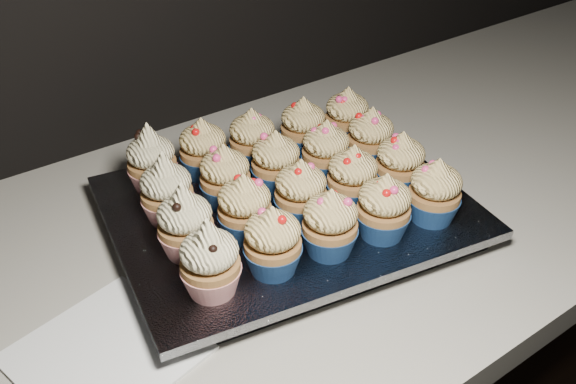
# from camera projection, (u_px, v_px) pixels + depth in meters

# --- Properties ---
(cabinet) EXTENTS (2.40, 0.60, 0.86)m
(cabinet) POSITION_uv_depth(u_px,v_px,m) (366.00, 383.00, 1.19)
(cabinet) COLOR black
(cabinet) RESTS_ON ground
(worktop) EXTENTS (2.44, 0.64, 0.04)m
(worktop) POSITION_uv_depth(u_px,v_px,m) (388.00, 181.00, 0.93)
(worktop) COLOR beige
(worktop) RESTS_ON cabinet
(napkin) EXTENTS (0.19, 0.19, 0.00)m
(napkin) POSITION_uv_depth(u_px,v_px,m) (106.00, 353.00, 0.64)
(napkin) COLOR white
(napkin) RESTS_ON worktop
(baking_tray) EXTENTS (0.44, 0.36, 0.02)m
(baking_tray) POSITION_uv_depth(u_px,v_px,m) (288.00, 217.00, 0.81)
(baking_tray) COLOR black
(baking_tray) RESTS_ON worktop
(foil_lining) EXTENTS (0.48, 0.40, 0.01)m
(foil_lining) POSITION_uv_depth(u_px,v_px,m) (288.00, 206.00, 0.80)
(foil_lining) COLOR silver
(foil_lining) RESTS_ON baking_tray
(cupcake_0) EXTENTS (0.06, 0.06, 0.10)m
(cupcake_0) POSITION_uv_depth(u_px,v_px,m) (210.00, 261.00, 0.65)
(cupcake_0) COLOR #AC1719
(cupcake_0) RESTS_ON foil_lining
(cupcake_1) EXTENTS (0.06, 0.06, 0.08)m
(cupcake_1) POSITION_uv_depth(u_px,v_px,m) (273.00, 242.00, 0.67)
(cupcake_1) COLOR navy
(cupcake_1) RESTS_ON foil_lining
(cupcake_2) EXTENTS (0.06, 0.06, 0.08)m
(cupcake_2) POSITION_uv_depth(u_px,v_px,m) (330.00, 224.00, 0.70)
(cupcake_2) COLOR navy
(cupcake_2) RESTS_ON foil_lining
(cupcake_3) EXTENTS (0.06, 0.06, 0.08)m
(cupcake_3) POSITION_uv_depth(u_px,v_px,m) (384.00, 208.00, 0.72)
(cupcake_3) COLOR navy
(cupcake_3) RESTS_ON foil_lining
(cupcake_4) EXTENTS (0.06, 0.06, 0.08)m
(cupcake_4) POSITION_uv_depth(u_px,v_px,m) (435.00, 192.00, 0.75)
(cupcake_4) COLOR navy
(cupcake_4) RESTS_ON foil_lining
(cupcake_5) EXTENTS (0.06, 0.06, 0.10)m
(cupcake_5) POSITION_uv_depth(u_px,v_px,m) (185.00, 223.00, 0.70)
(cupcake_5) COLOR #AC1719
(cupcake_5) RESTS_ON foil_lining
(cupcake_6) EXTENTS (0.06, 0.06, 0.08)m
(cupcake_6) POSITION_uv_depth(u_px,v_px,m) (245.00, 208.00, 0.72)
(cupcake_6) COLOR navy
(cupcake_6) RESTS_ON foil_lining
(cupcake_7) EXTENTS (0.06, 0.06, 0.08)m
(cupcake_7) POSITION_uv_depth(u_px,v_px,m) (301.00, 193.00, 0.75)
(cupcake_7) COLOR navy
(cupcake_7) RESTS_ON foil_lining
(cupcake_8) EXTENTS (0.06, 0.06, 0.08)m
(cupcake_8) POSITION_uv_depth(u_px,v_px,m) (352.00, 178.00, 0.78)
(cupcake_8) COLOR navy
(cupcake_8) RESTS_ON foil_lining
(cupcake_9) EXTENTS (0.06, 0.06, 0.08)m
(cupcake_9) POSITION_uv_depth(u_px,v_px,m) (400.00, 164.00, 0.80)
(cupcake_9) COLOR navy
(cupcake_9) RESTS_ON foil_lining
(cupcake_10) EXTENTS (0.06, 0.06, 0.10)m
(cupcake_10) POSITION_uv_depth(u_px,v_px,m) (167.00, 191.00, 0.75)
(cupcake_10) COLOR #AC1719
(cupcake_10) RESTS_ON foil_lining
(cupcake_11) EXTENTS (0.06, 0.06, 0.08)m
(cupcake_11) POSITION_uv_depth(u_px,v_px,m) (225.00, 177.00, 0.78)
(cupcake_11) COLOR navy
(cupcake_11) RESTS_ON foil_lining
(cupcake_12) EXTENTS (0.06, 0.06, 0.08)m
(cupcake_12) POSITION_uv_depth(u_px,v_px,m) (276.00, 163.00, 0.80)
(cupcake_12) COLOR navy
(cupcake_12) RESTS_ON foil_lining
(cupcake_13) EXTENTS (0.06, 0.06, 0.08)m
(cupcake_13) POSITION_uv_depth(u_px,v_px,m) (326.00, 152.00, 0.83)
(cupcake_13) COLOR navy
(cupcake_13) RESTS_ON foil_lining
(cupcake_14) EXTENTS (0.06, 0.06, 0.08)m
(cupcake_14) POSITION_uv_depth(u_px,v_px,m) (370.00, 138.00, 0.85)
(cupcake_14) COLOR navy
(cupcake_14) RESTS_ON foil_lining
(cupcake_15) EXTENTS (0.06, 0.06, 0.10)m
(cupcake_15) POSITION_uv_depth(u_px,v_px,m) (152.00, 161.00, 0.80)
(cupcake_15) COLOR #AC1719
(cupcake_15) RESTS_ON foil_lining
(cupcake_16) EXTENTS (0.06, 0.06, 0.08)m
(cupcake_16) POSITION_uv_depth(u_px,v_px,m) (203.00, 150.00, 0.83)
(cupcake_16) COLOR navy
(cupcake_16) RESTS_ON foil_lining
(cupcake_17) EXTENTS (0.06, 0.06, 0.08)m
(cupcake_17) POSITION_uv_depth(u_px,v_px,m) (252.00, 139.00, 0.85)
(cupcake_17) COLOR navy
(cupcake_17) RESTS_ON foil_lining
(cupcake_18) EXTENTS (0.06, 0.06, 0.08)m
(cupcake_18) POSITION_uv_depth(u_px,v_px,m) (303.00, 127.00, 0.88)
(cupcake_18) COLOR navy
(cupcake_18) RESTS_ON foil_lining
(cupcake_19) EXTENTS (0.06, 0.06, 0.08)m
(cupcake_19) POSITION_uv_depth(u_px,v_px,m) (347.00, 117.00, 0.90)
(cupcake_19) COLOR navy
(cupcake_19) RESTS_ON foil_lining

